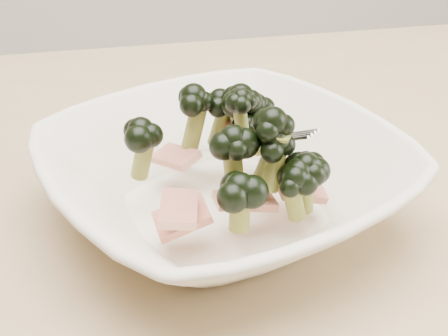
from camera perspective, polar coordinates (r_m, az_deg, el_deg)
The scene contains 2 objects.
dining_table at distance 0.70m, azimuth -2.17°, elevation -7.54°, with size 1.20×0.80×0.75m.
broccoli_dish at distance 0.56m, azimuth 0.19°, elevation -0.64°, with size 0.40×0.40×0.13m.
Camera 1 is at (-0.09, -0.54, 1.08)m, focal length 50.00 mm.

